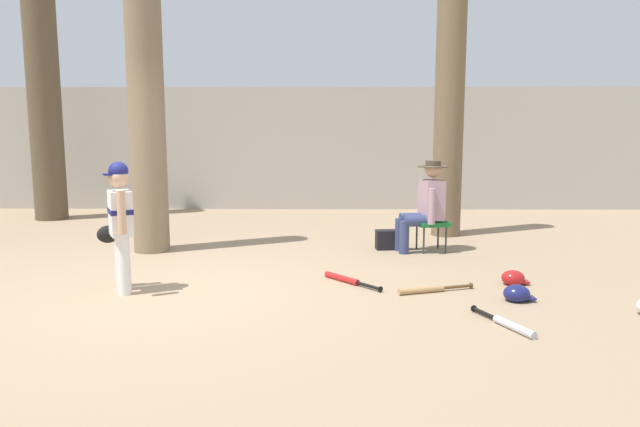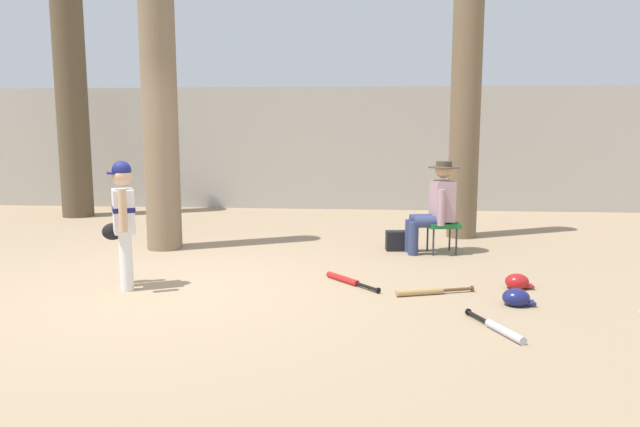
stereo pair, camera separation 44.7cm
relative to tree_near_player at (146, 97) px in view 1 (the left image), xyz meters
The scene contains 14 objects.
ground_plane 3.00m from the tree_near_player, 69.71° to the right, with size 60.00×60.00×0.00m, color #9E8466.
concrete_back_wall 4.36m from the tree_near_player, 79.67° to the left, with size 18.00×0.36×2.40m, color #ADA89E.
tree_near_player is the anchor object (origin of this frame).
tree_behind_spectator 4.31m from the tree_near_player, 16.38° to the left, with size 0.57×0.57×4.48m.
young_ballplayer 2.38m from the tree_near_player, 81.72° to the right, with size 0.48×0.54×1.31m.
folding_stool 4.06m from the tree_near_player, ahead, with size 0.46×0.46×0.41m.
seated_spectator 3.87m from the tree_near_player, ahead, with size 0.68×0.54×1.20m.
handbag_beside_stool 3.69m from the tree_near_player, ahead, with size 0.34×0.18×0.26m, color black.
tree_far_left 3.78m from the tree_near_player, 133.81° to the left, with size 0.86×0.86×5.73m.
bat_wood_tan 4.35m from the tree_near_player, 30.66° to the right, with size 0.80×0.31×0.07m.
bat_aluminum_silver 5.27m from the tree_near_player, 38.30° to the right, with size 0.36×0.73×0.07m.
bat_red_barrel 3.59m from the tree_near_player, 32.18° to the right, with size 0.59×0.66×0.07m.
batting_helmet_navy 5.10m from the tree_near_player, 28.58° to the right, with size 0.30×0.23×0.17m.
batting_helmet_red 4.99m from the tree_near_player, 21.11° to the right, with size 0.28×0.22×0.16m.
Camera 1 is at (1.57, -5.66, 1.65)m, focal length 33.37 mm.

